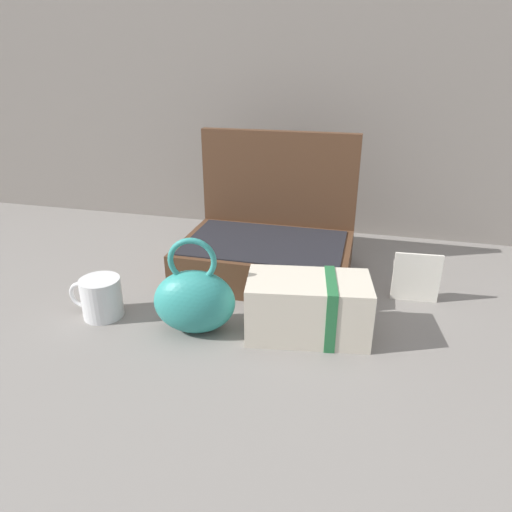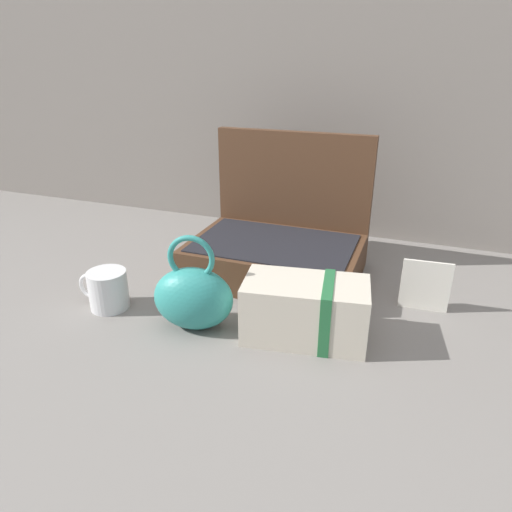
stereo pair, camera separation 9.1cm
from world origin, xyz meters
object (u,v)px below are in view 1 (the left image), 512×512
object	(u,v)px
open_suitcase	(268,243)
teal_pouch_handbag	(195,300)
cream_toiletry_bag	(310,307)
info_card_left	(416,278)
coffee_mug	(101,297)

from	to	relation	value
open_suitcase	teal_pouch_handbag	bearing A→B (deg)	-104.23
cream_toiletry_bag	info_card_left	distance (m)	0.29
teal_pouch_handbag	coffee_mug	size ratio (longest dim) A/B	1.69
coffee_mug	cream_toiletry_bag	bearing A→B (deg)	5.07
open_suitcase	teal_pouch_handbag	distance (m)	0.32
open_suitcase	coffee_mug	bearing A→B (deg)	-133.86
coffee_mug	open_suitcase	bearing A→B (deg)	46.14
cream_toiletry_bag	coffee_mug	world-z (taller)	cream_toiletry_bag
open_suitcase	cream_toiletry_bag	world-z (taller)	open_suitcase
teal_pouch_handbag	cream_toiletry_bag	bearing A→B (deg)	11.32
teal_pouch_handbag	cream_toiletry_bag	xyz separation A→B (m)	(0.22, 0.04, -0.01)
teal_pouch_handbag	info_card_left	world-z (taller)	teal_pouch_handbag
open_suitcase	coffee_mug	size ratio (longest dim) A/B	3.45
open_suitcase	teal_pouch_handbag	xyz separation A→B (m)	(-0.08, -0.31, -0.01)
cream_toiletry_bag	coffee_mug	bearing A→B (deg)	-174.93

